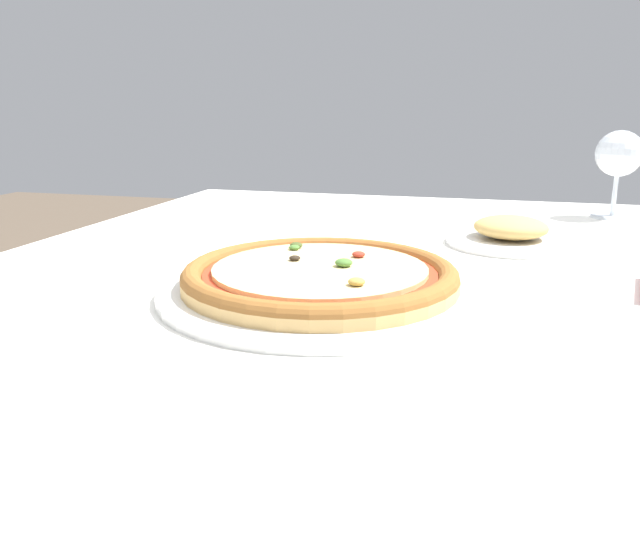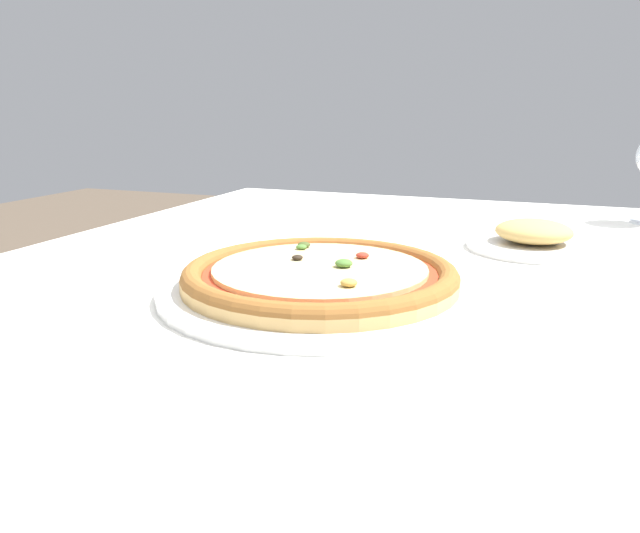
{
  "view_description": "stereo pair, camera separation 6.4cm",
  "coord_description": "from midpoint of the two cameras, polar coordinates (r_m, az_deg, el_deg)",
  "views": [
    {
      "loc": [
        -0.04,
        -0.74,
        0.94
      ],
      "look_at": [
        -0.2,
        -0.14,
        0.77
      ],
      "focal_mm": 35.0,
      "sensor_mm": 36.0,
      "label": 1
    },
    {
      "loc": [
        0.02,
        -0.72,
        0.94
      ],
      "look_at": [
        -0.2,
        -0.14,
        0.77
      ],
      "focal_mm": 35.0,
      "sensor_mm": 36.0,
      "label": 2
    }
  ],
  "objects": [
    {
      "name": "dining_table",
      "position": [
        0.78,
        14.59,
        -6.09
      ],
      "size": [
        1.32,
        1.19,
        0.74
      ],
      "color": "brown",
      "rests_on": "ground_plane"
    },
    {
      "name": "side_plate",
      "position": [
        0.91,
        15.21,
        2.84
      ],
      "size": [
        0.18,
        0.18,
        0.04
      ],
      "color": "white",
      "rests_on": "dining_table"
    },
    {
      "name": "pizza_plate",
      "position": [
        0.65,
        -2.85,
        -1.18
      ],
      "size": [
        0.34,
        0.34,
        0.04
      ],
      "color": "white",
      "rests_on": "dining_table"
    },
    {
      "name": "wine_glass_far_left",
      "position": [
        1.18,
        24.28,
        9.15
      ],
      "size": [
        0.08,
        0.08,
        0.15
      ],
      "color": "silver",
      "rests_on": "dining_table"
    }
  ]
}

